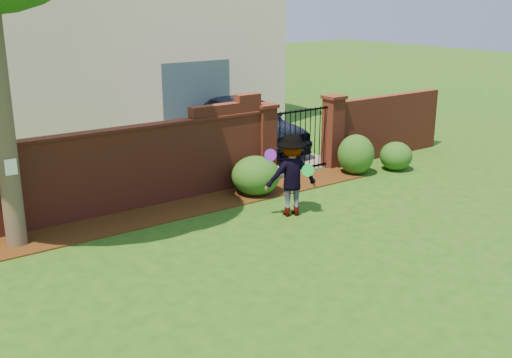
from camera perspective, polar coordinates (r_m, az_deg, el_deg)
ground at (r=10.47m, az=3.37°, el=-7.57°), size 80.00×80.00×0.01m
mulch_bed at (r=12.62m, az=-9.67°, el=-3.39°), size 11.10×1.08×0.03m
brick_wall at (r=12.53m, az=-15.56°, el=0.47°), size 8.70×0.31×2.16m
brick_wall_return at (r=17.38m, az=12.04°, el=4.88°), size 4.00×0.25×1.70m
pillar_left at (r=14.57m, az=0.83°, el=3.43°), size 0.50×0.50×1.88m
pillar_right at (r=15.95m, az=7.19°, el=4.47°), size 0.50×0.50×1.88m
iron_gate at (r=15.26m, az=4.15°, el=3.60°), size 1.78×0.03×1.60m
driveway at (r=18.61m, az=-3.84°, el=3.31°), size 3.20×8.00×0.01m
house at (r=20.65m, az=-16.18°, el=12.89°), size 12.40×6.40×6.30m
car at (r=17.60m, az=-0.42°, el=5.16°), size 2.03×4.66×1.56m
paper_notice at (r=11.22m, az=-21.92°, el=1.04°), size 0.20×0.01×0.28m
shrub_left at (r=13.66m, az=-0.03°, el=0.31°), size 1.08×1.08×0.89m
shrub_middle at (r=15.47m, az=9.32°, el=2.28°), size 0.92×0.92×1.01m
shrub_right at (r=16.07m, az=12.95°, el=2.10°), size 0.83×0.83×0.73m
man at (r=12.28m, az=3.35°, el=0.33°), size 1.24×0.98×1.69m
frisbee_purple at (r=11.94m, az=1.36°, el=2.25°), size 0.25×0.15×0.24m
frisbee_green at (r=12.17m, az=4.86°, el=0.82°), size 0.25×0.18×0.26m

